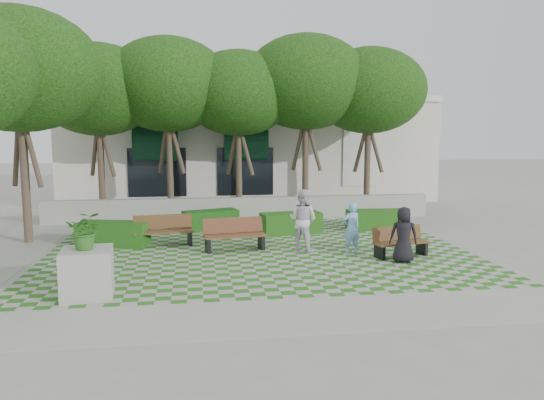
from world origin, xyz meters
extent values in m
plane|color=gray|center=(0.00, 0.00, 0.00)|extent=(90.00, 90.00, 0.00)
plane|color=#2B721E|center=(0.00, 1.00, 0.01)|extent=(12.00, 12.00, 0.00)
cube|color=#9E9B93|center=(0.00, -4.70, 0.01)|extent=(16.00, 2.00, 0.01)
cube|color=#9E9B93|center=(0.00, 6.20, 0.45)|extent=(15.00, 0.36, 0.90)
cube|color=#54381C|center=(3.85, -0.47, 0.40)|extent=(1.66, 0.85, 0.05)
cube|color=#54381C|center=(3.80, -0.24, 0.63)|extent=(1.57, 0.49, 0.40)
cube|color=black|center=(3.17, -0.64, 0.19)|extent=(0.19, 0.45, 0.39)
cube|color=black|center=(4.53, -0.30, 0.19)|extent=(0.19, 0.45, 0.39)
cube|color=brown|center=(-0.68, 0.95, 0.45)|extent=(1.85, 0.79, 0.06)
cube|color=brown|center=(-0.71, 1.20, 0.72)|extent=(1.80, 0.37, 0.45)
cube|color=black|center=(-1.47, 0.84, 0.22)|extent=(0.17, 0.51, 0.44)
cube|color=black|center=(0.11, 1.05, 0.22)|extent=(0.17, 0.51, 0.44)
cube|color=#51351C|center=(-2.77, 1.88, 0.44)|extent=(1.82, 0.76, 0.06)
cube|color=#51351C|center=(-2.81, 2.14, 0.71)|extent=(1.77, 0.35, 0.44)
cube|color=black|center=(-3.55, 1.78, 0.22)|extent=(0.16, 0.50, 0.43)
cube|color=black|center=(-1.99, 1.98, 0.22)|extent=(0.16, 0.50, 0.43)
cube|color=#1D5015|center=(4.51, 3.57, 0.35)|extent=(2.01, 0.88, 0.69)
cube|color=#1D4F15|center=(1.41, 3.29, 0.35)|extent=(2.14, 1.15, 0.71)
cube|color=#164713|center=(-1.28, 4.48, 0.33)|extent=(2.06, 1.35, 0.67)
cube|color=#1C5015|center=(-4.29, 2.13, 0.37)|extent=(2.22, 1.31, 0.73)
cube|color=#9E9B93|center=(-4.07, -2.94, 0.51)|extent=(1.12, 1.12, 1.03)
imported|color=#2E6B21|center=(-4.07, -2.94, 1.43)|extent=(0.78, 0.69, 0.80)
imported|color=#7FAFE7|center=(2.58, 0.10, 0.74)|extent=(0.61, 0.48, 1.48)
imported|color=black|center=(3.66, -1.08, 0.75)|extent=(0.83, 0.64, 1.50)
imported|color=white|center=(1.29, 0.66, 0.91)|extent=(1.12, 1.09, 1.81)
cylinder|color=#47382B|center=(-5.50, 7.60, 1.82)|extent=(0.26, 0.26, 3.64)
ellipsoid|color=#1E4C11|center=(-5.50, 7.60, 5.07)|extent=(4.80, 4.80, 3.60)
cylinder|color=#47382B|center=(-2.80, 7.60, 1.90)|extent=(0.26, 0.26, 3.81)
ellipsoid|color=#1E4C11|center=(-2.80, 7.60, 5.30)|extent=(5.00, 5.00, 3.75)
cylinder|color=#47382B|center=(0.00, 7.60, 1.79)|extent=(0.26, 0.26, 3.58)
ellipsoid|color=#1E4C11|center=(0.00, 7.60, 4.99)|extent=(4.60, 4.60, 3.45)
cylinder|color=#47382B|center=(2.80, 7.60, 1.96)|extent=(0.26, 0.26, 3.92)
ellipsoid|color=#1E4C11|center=(2.80, 7.60, 5.46)|extent=(5.20, 5.20, 3.90)
cylinder|color=#47382B|center=(5.50, 7.60, 1.85)|extent=(0.26, 0.26, 3.70)
ellipsoid|color=#1E4C11|center=(5.50, 7.60, 5.15)|extent=(4.80, 4.80, 3.60)
cylinder|color=#47382B|center=(-7.00, 3.00, 1.90)|extent=(0.26, 0.26, 3.81)
ellipsoid|color=#1E4C11|center=(-7.00, 3.00, 5.30)|extent=(5.00, 5.00, 3.75)
cube|color=silver|center=(1.00, 14.20, 2.50)|extent=(18.00, 8.00, 5.00)
cube|color=white|center=(1.00, 10.20, 5.00)|extent=(18.00, 0.30, 0.30)
cube|color=black|center=(6.00, 10.18, 2.20)|extent=(1.40, 0.10, 2.40)
cylinder|color=#113E26|center=(-3.50, 10.18, 3.00)|extent=(3.00, 1.80, 1.80)
cube|color=black|center=(-3.50, 10.18, 1.60)|extent=(2.60, 0.08, 2.20)
cylinder|color=#113E26|center=(0.50, 10.18, 3.00)|extent=(3.00, 1.80, 1.80)
cube|color=black|center=(0.50, 10.18, 1.60)|extent=(2.60, 0.08, 2.20)
camera|label=1|loc=(-1.77, -14.23, 3.50)|focal=35.00mm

